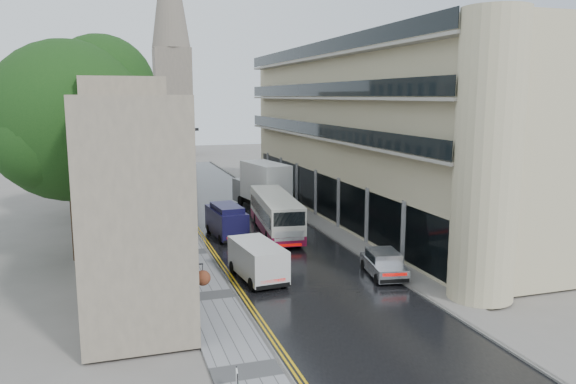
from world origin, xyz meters
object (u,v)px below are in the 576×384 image
navy_van (221,226)px  estate_sign (237,383)px  white_lorry (259,189)px  pedestrian (190,246)px  white_van (252,271)px  lamp_post_far (167,161)px  tree_far (85,143)px  cream_bus (267,223)px  silver_hatchback (377,271)px  lamp_post_near (187,190)px  tree_near (71,149)px

navy_van → estate_sign: 20.37m
white_lorry → pedestrian: 15.04m
white_van → lamp_post_far: bearing=88.0°
white_lorry → estate_sign: white_lorry is taller
tree_far → cream_bus: (12.03, -12.79, -4.80)m
silver_hatchback → estate_sign: bearing=-127.2°
silver_hatchback → lamp_post_near: bearing=141.6°
lamp_post_far → tree_far: bearing=-173.1°
silver_hatchback → lamp_post_far: (-8.36, 26.74, 3.38)m
white_van → lamp_post_far: (-1.66, 25.64, 3.06)m
white_lorry → navy_van: bearing=-129.3°
white_lorry → pedestrian: size_ratio=4.34×
white_van → white_lorry: bearing=68.4°
navy_van → estate_sign: bearing=-103.8°
estate_sign → tree_near: bearing=115.5°
white_lorry → white_van: bearing=-115.4°
white_lorry → silver_hatchback: bearing=-95.6°
silver_hatchback → tree_near: bearing=157.7°
white_van → navy_van: navy_van is taller
lamp_post_near → lamp_post_far: (0.43, 16.90, 0.06)m
tree_near → estate_sign: size_ratio=15.90×
tree_far → navy_van: 15.67m
tree_far → lamp_post_far: 8.28m
tree_far → white_van: size_ratio=2.68×
white_lorry → pedestrian: bearing=-130.7°
cream_bus → lamp_post_near: size_ratio=1.31×
tree_near → lamp_post_far: tree_near is taller
pedestrian → lamp_post_near: 4.12m
lamp_post_near → lamp_post_far: size_ratio=0.99×
pedestrian → lamp_post_near: lamp_post_near is taller
white_van → navy_van: bearing=82.8°
cream_bus → lamp_post_far: (-5.02, 16.66, 2.70)m
tree_near → white_lorry: size_ratio=1.72×
tree_near → pedestrian: bearing=-23.1°
navy_van → pedestrian: (-2.67, -3.92, -0.21)m
pedestrian → lamp_post_far: (0.75, 19.68, 3.08)m
white_van → pedestrian: white_van is taller
lamp_post_near → estate_sign: size_ratio=9.05×
cream_bus → white_van: (-3.36, -8.98, -0.36)m
lamp_post_near → estate_sign: (-0.99, -18.94, -3.52)m
tree_far → lamp_post_far: tree_far is taller
tree_near → estate_sign: 20.86m
navy_van → lamp_post_far: 16.13m
lamp_post_far → navy_van: bearing=-105.1°
tree_near → pedestrian: 9.25m
estate_sign → silver_hatchback: bearing=51.2°
tree_near → cream_bus: bearing=1.0°
tree_far → cream_bus: 18.20m
cream_bus → navy_van: bearing=170.0°
silver_hatchback → pedestrian: size_ratio=2.09×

